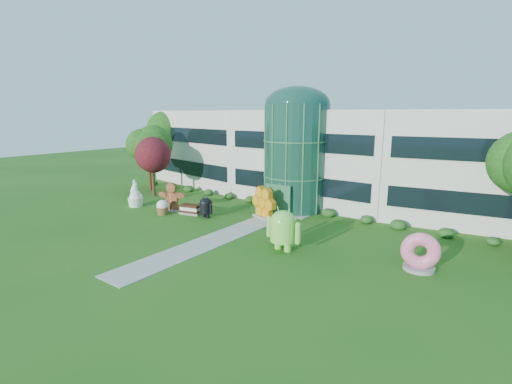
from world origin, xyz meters
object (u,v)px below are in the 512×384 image
Objects in this scene: android_black at (206,206)px; donut at (420,251)px; gingerbread at (172,197)px; android_green at (283,227)px.

android_black is 0.89× the size of donut.
gingerbread is at bearing -164.97° from android_black.
gingerbread reaches higher than android_black.
android_black is (-9.75, 2.71, -0.57)m from android_green.
gingerbread is at bearing 173.86° from android_green.
android_black is at bearing 168.12° from android_green.
gingerbread is (-22.00, 0.35, 0.20)m from donut.
donut is at bearing 17.59° from android_green.
android_green is at bearing 179.76° from donut.
android_green is at bearing -30.05° from gingerbread.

